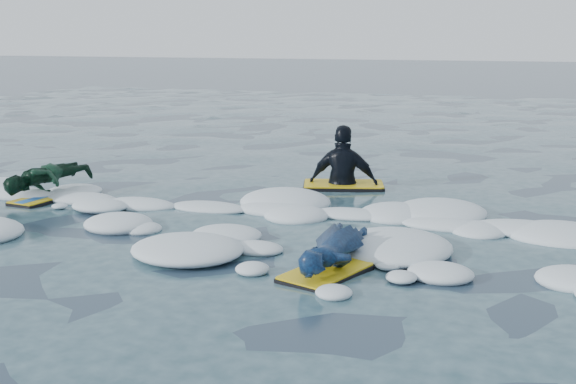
# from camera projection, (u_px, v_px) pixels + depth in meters

# --- Properties ---
(ground) EXTENTS (120.00, 120.00, 0.00)m
(ground) POSITION_uv_depth(u_px,v_px,m) (156.00, 240.00, 8.26)
(ground) COLOR #152934
(ground) RESTS_ON ground
(foam_band) EXTENTS (12.00, 3.10, 0.30)m
(foam_band) POSITION_uv_depth(u_px,v_px,m) (195.00, 219.00, 9.22)
(foam_band) COLOR silver
(foam_band) RESTS_ON ground
(prone_woman_unit) EXTENTS (0.84, 1.54, 0.38)m
(prone_woman_unit) POSITION_uv_depth(u_px,v_px,m) (332.00, 252.00, 7.16)
(prone_woman_unit) COLOR black
(prone_woman_unit) RESTS_ON ground
(prone_child_unit) EXTENTS (1.03, 1.42, 0.50)m
(prone_child_unit) POSITION_uv_depth(u_px,v_px,m) (48.00, 182.00, 10.24)
(prone_child_unit) COLOR black
(prone_child_unit) RESTS_ON ground
(waiting_rider_unit) EXTENTS (1.35, 0.97, 1.83)m
(waiting_rider_unit) POSITION_uv_depth(u_px,v_px,m) (344.00, 185.00, 10.98)
(waiting_rider_unit) COLOR black
(waiting_rider_unit) RESTS_ON ground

